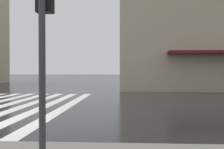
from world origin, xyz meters
TOP-DOWN VIEW (x-y plane):
  - ground_plane at (0.00, 0.00)m, footprint 220.00×220.00m
  - zebra_crossing at (4.00, 1.75)m, footprint 13.00×6.50m
  - traffic_signal_post at (-3.76, -2.55)m, footprint 0.44×0.30m

SIDE VIEW (x-z plane):
  - ground_plane at x=0.00m, z-range 0.00..0.00m
  - zebra_crossing at x=4.00m, z-range 0.00..0.01m
  - traffic_signal_post at x=-3.76m, z-range 0.90..4.30m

